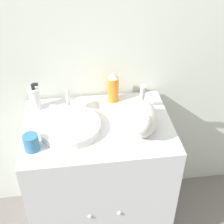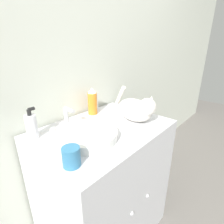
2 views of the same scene
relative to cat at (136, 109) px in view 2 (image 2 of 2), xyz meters
The scene contains 8 objects.
wall_back 0.55m from the cat, 118.07° to the left, with size 6.00×0.05×2.50m.
vanity_cabinet 0.56m from the cat, 160.15° to the left, with size 0.79×0.58×0.86m.
sink_basin 0.37m from the cat, behind, with size 0.32×0.32×0.04m.
faucet 0.43m from the cat, 148.41° to the left, with size 0.21×0.09×0.14m.
cat is the anchor object (origin of this frame).
soap_bottle 0.61m from the cat, 153.47° to the left, with size 0.06×0.06×0.17m.
spray_bottle 0.31m from the cat, 109.56° to the left, with size 0.06×0.06×0.19m.
cup 0.55m from the cat, behind, with size 0.07×0.07×0.08m.
Camera 2 is at (-0.65, -0.37, 1.33)m, focal length 28.00 mm.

